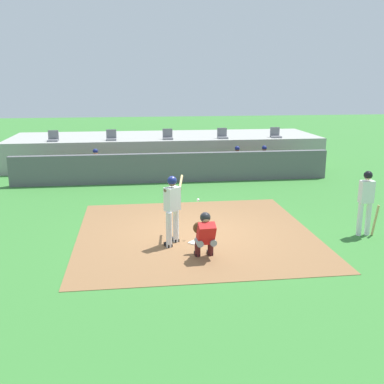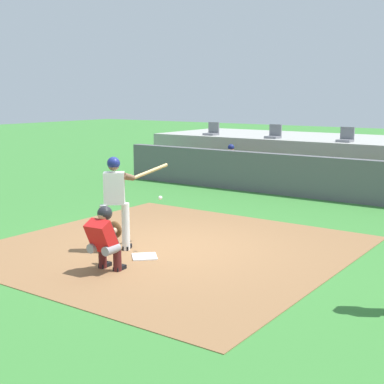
{
  "view_description": "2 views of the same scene",
  "coord_description": "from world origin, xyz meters",
  "px_view_note": "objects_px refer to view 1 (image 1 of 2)",
  "views": [
    {
      "loc": [
        -1.64,
        -11.78,
        4.14
      ],
      "look_at": [
        0.0,
        0.7,
        1.0
      ],
      "focal_mm": 42.49,
      "sensor_mm": 36.0,
      "label": 1
    },
    {
      "loc": [
        6.31,
        -8.23,
        2.94
      ],
      "look_at": [
        0.0,
        0.7,
        1.0
      ],
      "focal_mm": 51.81,
      "sensor_mm": 36.0,
      "label": 2
    }
  ],
  "objects_px": {
    "dugout_player_2": "(265,160)",
    "stadium_seat_3": "(222,135)",
    "stadium_seat_1": "(111,137)",
    "on_deck_batter": "(366,199)",
    "dugout_player_1": "(238,161)",
    "catcher_crouched": "(205,233)",
    "batter_at_plate": "(173,206)",
    "stadium_seat_4": "(275,135)",
    "stadium_seat_0": "(53,138)",
    "stadium_seat_2": "(168,136)",
    "dugout_player_0": "(96,164)",
    "home_plate": "(200,242)"
  },
  "relations": [
    {
      "from": "batter_at_plate",
      "to": "stadium_seat_2",
      "type": "xyz_separation_m",
      "value": [
        0.69,
        10.16,
        0.5
      ]
    },
    {
      "from": "batter_at_plate",
      "to": "stadium_seat_2",
      "type": "bearing_deg",
      "value": 86.12
    },
    {
      "from": "on_deck_batter",
      "to": "stadium_seat_1",
      "type": "distance_m",
      "value": 12.39
    },
    {
      "from": "on_deck_batter",
      "to": "dugout_player_1",
      "type": "bearing_deg",
      "value": 101.4
    },
    {
      "from": "batter_at_plate",
      "to": "stadium_seat_1",
      "type": "height_order",
      "value": "stadium_seat_1"
    },
    {
      "from": "dugout_player_0",
      "to": "dugout_player_1",
      "type": "xyz_separation_m",
      "value": [
        6.08,
        0.0,
        0.0
      ]
    },
    {
      "from": "dugout_player_1",
      "to": "stadium_seat_4",
      "type": "distance_m",
      "value": 3.2
    },
    {
      "from": "stadium_seat_0",
      "to": "stadium_seat_1",
      "type": "height_order",
      "value": "same"
    },
    {
      "from": "stadium_seat_3",
      "to": "dugout_player_1",
      "type": "bearing_deg",
      "value": -82.01
    },
    {
      "from": "catcher_crouched",
      "to": "stadium_seat_1",
      "type": "distance_m",
      "value": 11.48
    },
    {
      "from": "stadium_seat_0",
      "to": "stadium_seat_4",
      "type": "bearing_deg",
      "value": 0.0
    },
    {
      "from": "batter_at_plate",
      "to": "stadium_seat_4",
      "type": "xyz_separation_m",
      "value": [
        5.89,
        10.16,
        0.5
      ]
    },
    {
      "from": "dugout_player_0",
      "to": "stadium_seat_3",
      "type": "relative_size",
      "value": 2.71
    },
    {
      "from": "dugout_player_2",
      "to": "stadium_seat_0",
      "type": "bearing_deg",
      "value": 167.67
    },
    {
      "from": "on_deck_batter",
      "to": "stadium_seat_1",
      "type": "bearing_deg",
      "value": 125.09
    },
    {
      "from": "catcher_crouched",
      "to": "stadium_seat_4",
      "type": "relative_size",
      "value": 3.74
    },
    {
      "from": "stadium_seat_1",
      "to": "stadium_seat_3",
      "type": "distance_m",
      "value": 5.2
    },
    {
      "from": "dugout_player_1",
      "to": "stadium_seat_1",
      "type": "distance_m",
      "value": 5.91
    },
    {
      "from": "catcher_crouched",
      "to": "dugout_player_1",
      "type": "bearing_deg",
      "value": 72.31
    },
    {
      "from": "home_plate",
      "to": "dugout_player_2",
      "type": "relative_size",
      "value": 0.34
    },
    {
      "from": "dugout_player_0",
      "to": "stadium_seat_4",
      "type": "bearing_deg",
      "value": 13.62
    },
    {
      "from": "home_plate",
      "to": "batter_at_plate",
      "type": "relative_size",
      "value": 0.24
    },
    {
      "from": "catcher_crouched",
      "to": "stadium_seat_3",
      "type": "height_order",
      "value": "stadium_seat_3"
    },
    {
      "from": "dugout_player_2",
      "to": "catcher_crouched",
      "type": "bearing_deg",
      "value": -114.38
    },
    {
      "from": "stadium_seat_0",
      "to": "home_plate",
      "type": "bearing_deg",
      "value": -62.94
    },
    {
      "from": "stadium_seat_0",
      "to": "stadium_seat_4",
      "type": "height_order",
      "value": "same"
    },
    {
      "from": "stadium_seat_2",
      "to": "stadium_seat_4",
      "type": "height_order",
      "value": "same"
    },
    {
      "from": "dugout_player_0",
      "to": "stadium_seat_0",
      "type": "bearing_deg",
      "value": 134.55
    },
    {
      "from": "dugout_player_0",
      "to": "stadium_seat_3",
      "type": "bearing_deg",
      "value": 19.34
    },
    {
      "from": "dugout_player_2",
      "to": "batter_at_plate",
      "type": "bearing_deg",
      "value": -120.56
    },
    {
      "from": "stadium_seat_4",
      "to": "home_plate",
      "type": "bearing_deg",
      "value": -117.06
    },
    {
      "from": "catcher_crouched",
      "to": "home_plate",
      "type": "bearing_deg",
      "value": 88.73
    },
    {
      "from": "batter_at_plate",
      "to": "stadium_seat_0",
      "type": "xyz_separation_m",
      "value": [
        -4.51,
        10.16,
        0.5
      ]
    },
    {
      "from": "dugout_player_1",
      "to": "stadium_seat_1",
      "type": "height_order",
      "value": "stadium_seat_1"
    },
    {
      "from": "stadium_seat_0",
      "to": "stadium_seat_4",
      "type": "xyz_separation_m",
      "value": [
        10.4,
        0.0,
        0.0
      ]
    },
    {
      "from": "stadium_seat_0",
      "to": "stadium_seat_2",
      "type": "distance_m",
      "value": 5.2
    },
    {
      "from": "dugout_player_1",
      "to": "stadium_seat_2",
      "type": "bearing_deg",
      "value": 144.81
    },
    {
      "from": "catcher_crouched",
      "to": "stadium_seat_3",
      "type": "bearing_deg",
      "value": 76.77
    },
    {
      "from": "home_plate",
      "to": "catcher_crouched",
      "type": "bearing_deg",
      "value": -91.27
    },
    {
      "from": "dugout_player_1",
      "to": "stadium_seat_1",
      "type": "xyz_separation_m",
      "value": [
        -5.49,
        2.03,
        0.86
      ]
    },
    {
      "from": "dugout_player_1",
      "to": "dugout_player_0",
      "type": "bearing_deg",
      "value": 180.0
    },
    {
      "from": "dugout_player_1",
      "to": "dugout_player_2",
      "type": "xyz_separation_m",
      "value": [
        1.22,
        0.0,
        0.0
      ]
    },
    {
      "from": "dugout_player_2",
      "to": "stadium_seat_3",
      "type": "distance_m",
      "value": 2.68
    },
    {
      "from": "catcher_crouched",
      "to": "stadium_seat_0",
      "type": "bearing_deg",
      "value": 114.92
    },
    {
      "from": "stadium_seat_0",
      "to": "stadium_seat_1",
      "type": "bearing_deg",
      "value": 0.0
    },
    {
      "from": "stadium_seat_0",
      "to": "stadium_seat_1",
      "type": "distance_m",
      "value": 2.6
    },
    {
      "from": "batter_at_plate",
      "to": "stadium_seat_3",
      "type": "height_order",
      "value": "stadium_seat_3"
    },
    {
      "from": "on_deck_batter",
      "to": "stadium_seat_0",
      "type": "height_order",
      "value": "stadium_seat_0"
    },
    {
      "from": "stadium_seat_2",
      "to": "stadium_seat_4",
      "type": "distance_m",
      "value": 5.2
    },
    {
      "from": "dugout_player_2",
      "to": "stadium_seat_1",
      "type": "distance_m",
      "value": 7.06
    }
  ]
}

